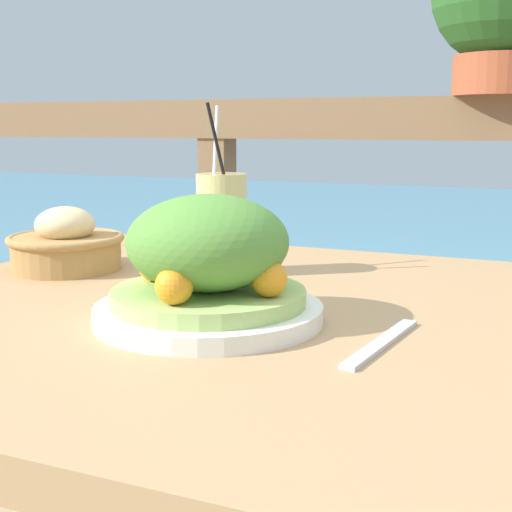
{
  "coord_description": "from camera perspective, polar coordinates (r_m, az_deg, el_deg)",
  "views": [
    {
      "loc": [
        0.32,
        -0.78,
        0.99
      ],
      "look_at": [
        -0.02,
        0.02,
        0.82
      ],
      "focal_mm": 50.0,
      "sensor_mm": 36.0,
      "label": 1
    }
  ],
  "objects": [
    {
      "name": "patio_table",
      "position": [
        0.91,
        0.88,
        -10.79
      ],
      "size": [
        1.01,
        0.87,
        0.76
      ],
      "color": "tan",
      "rests_on": "ground_plane"
    },
    {
      "name": "railing_fence",
      "position": [
        1.61,
        11.62,
        1.73
      ],
      "size": [
        2.8,
        0.08,
        1.04
      ],
      "color": "brown",
      "rests_on": "ground_plane"
    },
    {
      "name": "sea_backdrop",
      "position": [
        4.14,
        18.63,
        -0.5
      ],
      "size": [
        12.0,
        4.0,
        0.47
      ],
      "color": "#568EA8",
      "rests_on": "ground_plane"
    },
    {
      "name": "salad_plate",
      "position": [
        0.8,
        -3.84,
        -0.92
      ],
      "size": [
        0.26,
        0.26,
        0.15
      ],
      "color": "white",
      "rests_on": "patio_table"
    },
    {
      "name": "drink_glass",
      "position": [
        1.06,
        -2.75,
        2.6
      ],
      "size": [
        0.08,
        0.08,
        0.25
      ],
      "color": "#DBCC7F",
      "rests_on": "patio_table"
    },
    {
      "name": "bread_basket",
      "position": [
        1.13,
        -14.96,
        0.88
      ],
      "size": [
        0.18,
        0.18,
        0.1
      ],
      "color": "#AD7F47",
      "rests_on": "patio_table"
    },
    {
      "name": "fork",
      "position": [
        0.74,
        10.02,
        -6.86
      ],
      "size": [
        0.04,
        0.18,
        0.0
      ],
      "color": "silver",
      "rests_on": "patio_table"
    }
  ]
}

